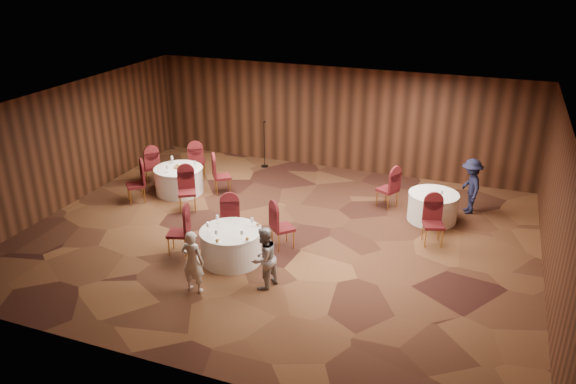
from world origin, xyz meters
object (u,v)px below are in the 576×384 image
(table_left, at_px, (179,180))
(table_right, at_px, (433,207))
(woman_a, at_px, (193,262))
(man_c, at_px, (470,186))
(mic_stand, at_px, (264,154))
(woman_b, at_px, (264,258))
(table_main, at_px, (231,245))

(table_left, height_order, table_right, same)
(woman_a, bearing_deg, table_right, -127.74)
(man_c, bearing_deg, mic_stand, -120.72)
(table_left, xyz_separation_m, table_right, (7.00, 0.71, 0.00))
(man_c, bearing_deg, woman_b, -54.30)
(table_main, xyz_separation_m, woman_b, (1.10, -0.74, 0.30))
(mic_stand, distance_m, woman_a, 7.27)
(table_right, relative_size, woman_a, 0.94)
(table_main, xyz_separation_m, woman_a, (-0.17, -1.37, 0.30))
(table_right, relative_size, woman_b, 0.94)
(table_main, bearing_deg, woman_a, -97.09)
(table_right, bearing_deg, man_c, 44.76)
(table_left, bearing_deg, table_main, -43.70)
(table_main, xyz_separation_m, table_left, (-3.09, 2.95, 0.00))
(mic_stand, bearing_deg, woman_b, -67.12)
(woman_a, distance_m, man_c, 7.64)
(mic_stand, height_order, woman_b, mic_stand)
(table_main, relative_size, man_c, 0.92)
(woman_b, height_order, man_c, man_c)
(table_right, distance_m, woman_b, 5.23)
(mic_stand, xyz_separation_m, woman_a, (1.46, -7.11, 0.25))
(table_left, distance_m, mic_stand, 3.15)
(table_left, height_order, woman_b, woman_b)
(table_left, relative_size, woman_b, 1.03)
(woman_a, xyz_separation_m, man_c, (4.90, 5.86, 0.07))
(table_left, relative_size, table_right, 1.09)
(table_main, relative_size, mic_stand, 0.92)
(table_right, height_order, mic_stand, mic_stand)
(table_left, bearing_deg, woman_a, -55.96)
(table_left, height_order, mic_stand, mic_stand)
(table_right, distance_m, mic_stand, 5.92)
(mic_stand, bearing_deg, woman_a, -78.40)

